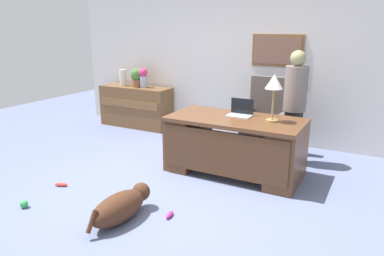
# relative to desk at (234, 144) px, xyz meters

# --- Properties ---
(ground_plane) EXTENTS (12.00, 12.00, 0.00)m
(ground_plane) POSITION_rel_desk_xyz_m (-0.49, -0.90, -0.42)
(ground_plane) COLOR slate
(back_wall) EXTENTS (7.00, 0.16, 2.70)m
(back_wall) POSITION_rel_desk_xyz_m (-0.48, 1.69, 0.93)
(back_wall) COLOR silver
(back_wall) RESTS_ON ground_plane
(desk) EXTENTS (1.77, 0.89, 0.77)m
(desk) POSITION_rel_desk_xyz_m (0.00, 0.00, 0.00)
(desk) COLOR brown
(desk) RESTS_ON ground_plane
(credenza) EXTENTS (1.46, 0.50, 0.80)m
(credenza) POSITION_rel_desk_xyz_m (-2.63, 1.34, -0.02)
(credenza) COLOR brown
(credenza) RESTS_ON ground_plane
(armchair) EXTENTS (0.60, 0.59, 1.20)m
(armchair) POSITION_rel_desk_xyz_m (0.12, 0.99, 0.10)
(armchair) COLOR #564C47
(armchair) RESTS_ON ground_plane
(person_standing) EXTENTS (0.32, 0.32, 1.63)m
(person_standing) POSITION_rel_desk_xyz_m (0.58, 0.80, 0.42)
(person_standing) COLOR #262323
(person_standing) RESTS_ON ground_plane
(dog_lying) EXTENTS (0.35, 0.88, 0.30)m
(dog_lying) POSITION_rel_desk_xyz_m (-0.55, -1.70, -0.27)
(dog_lying) COLOR #472819
(dog_lying) RESTS_ON ground_plane
(laptop) EXTENTS (0.32, 0.22, 0.22)m
(laptop) POSITION_rel_desk_xyz_m (0.01, 0.18, 0.41)
(laptop) COLOR #B2B5BA
(laptop) RESTS_ON desk
(desk_lamp) EXTENTS (0.22, 0.22, 0.60)m
(desk_lamp) POSITION_rel_desk_xyz_m (0.47, 0.08, 0.82)
(desk_lamp) COLOR #9E8447
(desk_lamp) RESTS_ON desk
(vase_with_flowers) EXTENTS (0.17, 0.17, 0.37)m
(vase_with_flowers) POSITION_rel_desk_xyz_m (-2.44, 1.35, 0.59)
(vase_with_flowers) COLOR #AFB6D0
(vase_with_flowers) RESTS_ON credenza
(vase_empty) EXTENTS (0.14, 0.14, 0.32)m
(vase_empty) POSITION_rel_desk_xyz_m (-2.93, 1.35, 0.54)
(vase_empty) COLOR silver
(vase_empty) RESTS_ON credenza
(potted_plant) EXTENTS (0.24, 0.24, 0.36)m
(potted_plant) POSITION_rel_desk_xyz_m (-2.59, 1.35, 0.58)
(potted_plant) COLOR brown
(potted_plant) RESTS_ON credenza
(dog_toy_ball) EXTENTS (0.09, 0.09, 0.09)m
(dog_toy_ball) POSITION_rel_desk_xyz_m (-1.66, -2.02, -0.38)
(dog_toy_ball) COLOR green
(dog_toy_ball) RESTS_ON ground_plane
(dog_toy_bone) EXTENTS (0.07, 0.16, 0.05)m
(dog_toy_bone) POSITION_rel_desk_xyz_m (-0.14, -1.42, -0.39)
(dog_toy_bone) COLOR #D8338C
(dog_toy_bone) RESTS_ON ground_plane
(dog_toy_plush) EXTENTS (0.17, 0.11, 0.05)m
(dog_toy_plush) POSITION_rel_desk_xyz_m (-1.73, -1.43, -0.39)
(dog_toy_plush) COLOR #E53F33
(dog_toy_plush) RESTS_ON ground_plane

